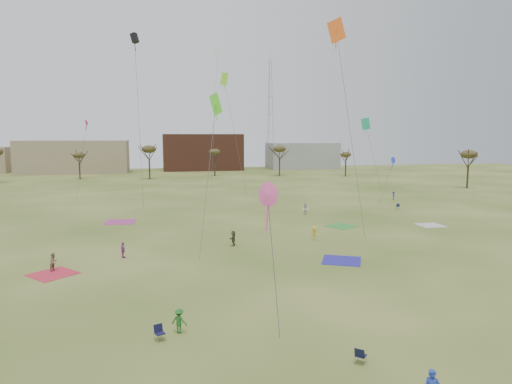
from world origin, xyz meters
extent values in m
plane|color=#394F18|center=(0.00, 0.00, 0.00)|extent=(260.00, 260.00, 0.00)
imported|color=#206223|center=(-8.93, -8.09, 0.72)|extent=(1.08, 0.93, 1.44)
imported|color=#807652|center=(-18.62, 6.29, 0.78)|extent=(0.88, 0.95, 1.56)
imported|color=brown|center=(-2.47, 11.70, 0.79)|extent=(1.09, 1.53, 1.59)
imported|color=gold|center=(6.53, 12.28, 0.77)|extent=(1.10, 1.10, 1.53)
imported|color=#A4449B|center=(-13.25, 9.31, 0.74)|extent=(0.69, 0.94, 1.49)
imported|color=silver|center=(10.72, 27.63, 0.84)|extent=(1.00, 1.03, 1.68)
imported|color=navy|center=(31.05, 39.03, 0.74)|extent=(0.87, 1.09, 1.48)
cube|color=red|center=(-18.54, 5.35, 0.00)|extent=(4.53, 4.53, 0.03)
cube|color=#27239A|center=(6.23, 4.04, 0.00)|extent=(4.52, 4.52, 0.03)
cube|color=beige|center=(23.76, 16.85, 0.00)|extent=(3.12, 3.12, 0.03)
cube|color=#A9347E|center=(-14.93, 27.68, 0.00)|extent=(4.20, 4.20, 0.03)
cube|color=green|center=(12.47, 18.80, 0.00)|extent=(4.47, 4.47, 0.03)
cube|color=black|center=(-10.03, -8.84, 0.42)|extent=(0.65, 0.65, 0.04)
cube|color=black|center=(-10.11, -8.63, 0.65)|extent=(0.51, 0.31, 0.44)
cube|color=#131735|center=(-0.29, -13.56, 0.42)|extent=(0.71, 0.71, 0.04)
cube|color=#131735|center=(-0.45, -13.73, 0.65)|extent=(0.45, 0.44, 0.44)
cube|color=#141C39|center=(26.23, 29.24, 0.42)|extent=(0.70, 0.70, 0.04)
cube|color=#141C39|center=(26.42, 29.38, 0.65)|extent=(0.41, 0.48, 0.44)
cone|color=#DF468F|center=(-4.47, -11.09, 8.29)|extent=(1.30, 0.09, 1.30)
cube|color=#DF468F|center=(-4.47, -11.09, 7.46)|extent=(0.08, 0.08, 2.13)
cylinder|color=#4C4C51|center=(-4.23, -11.48, 4.60)|extent=(0.53, 0.83, 7.40)
cube|color=white|center=(2.30, 58.10, 28.00)|extent=(0.72, 0.72, 1.23)
cube|color=white|center=(2.30, 58.10, 27.28)|extent=(0.08, 0.08, 1.85)
cylinder|color=#4C4C51|center=(1.36, 56.79, 14.45)|extent=(1.93, 2.68, 27.10)
cube|color=black|center=(-12.46, 31.10, 24.31)|extent=(0.74, 0.74, 1.27)
cube|color=black|center=(-12.46, 31.10, 23.58)|extent=(0.08, 0.08, 1.90)
cylinder|color=#4C4C51|center=(-12.25, 31.82, 12.61)|extent=(0.47, 1.47, 23.42)
cone|color=#D11657|center=(-21.03, 44.74, 13.46)|extent=(0.93, 0.07, 0.93)
cube|color=#D11657|center=(-21.03, 44.74, 12.87)|extent=(0.08, 0.08, 1.53)
cylinder|color=#4C4C51|center=(-21.79, 42.87, 7.18)|extent=(1.57, 3.79, 12.57)
cube|color=#E95918|center=(7.76, 10.20, 21.66)|extent=(1.13, 1.13, 2.22)
cube|color=#E95918|center=(7.76, 10.20, 20.89)|extent=(0.08, 0.08, 1.99)
cylinder|color=#4C4C51|center=(8.86, 8.56, 11.28)|extent=(2.25, 3.33, 20.77)
cube|color=#5FEC29|center=(-4.68, 7.42, 14.09)|extent=(0.93, 0.93, 1.82)
cube|color=#5FEC29|center=(-4.68, 7.42, 13.45)|extent=(0.08, 0.08, 1.64)
cylinder|color=#4C4C51|center=(-5.68, 5.62, 7.50)|extent=(2.06, 3.64, 13.20)
cone|color=blue|center=(26.76, 32.02, 7.47)|extent=(1.05, 0.08, 1.05)
cube|color=blue|center=(26.76, 32.02, 6.81)|extent=(0.08, 0.08, 1.71)
cylinder|color=#4C4C51|center=(25.16, 31.02, 4.19)|extent=(3.24, 2.06, 6.59)
cube|color=#79D022|center=(1.30, 42.50, 20.72)|extent=(1.03, 1.03, 2.03)
cube|color=#79D022|center=(1.30, 42.50, 20.01)|extent=(0.08, 0.08, 1.83)
cylinder|color=#4C4C51|center=(3.22, 42.81, 10.81)|extent=(3.89, 0.66, 19.82)
cube|color=#1BA579|center=(28.96, 46.55, 13.61)|extent=(1.09, 1.09, 2.14)
cube|color=#1BA579|center=(28.96, 46.55, 12.86)|extent=(0.08, 0.08, 1.92)
cylinder|color=#4C4C51|center=(30.54, 46.00, 7.25)|extent=(3.21, 1.15, 12.72)
cylinder|color=#3A2B1E|center=(-30.00, 92.00, 2.16)|extent=(0.40, 0.40, 4.32)
ellipsoid|color=#473D1E|center=(-30.00, 92.00, 6.34)|extent=(3.02, 3.02, 1.58)
cylinder|color=#3A2B1E|center=(-12.00, 88.00, 2.70)|extent=(0.40, 0.40, 5.40)
ellipsoid|color=#473D1E|center=(-12.00, 88.00, 7.92)|extent=(3.78, 3.78, 1.98)
cylinder|color=#3A2B1E|center=(6.00, 94.00, 2.34)|extent=(0.40, 0.40, 4.68)
ellipsoid|color=#473D1E|center=(6.00, 94.00, 6.86)|extent=(3.28, 3.28, 1.72)
cylinder|color=#3A2B1E|center=(24.00, 90.00, 2.64)|extent=(0.40, 0.40, 5.28)
ellipsoid|color=#473D1E|center=(24.00, 90.00, 7.74)|extent=(3.70, 3.70, 1.94)
cylinder|color=#3A2B1E|center=(42.00, 85.00, 2.10)|extent=(0.40, 0.40, 4.20)
ellipsoid|color=#473D1E|center=(42.00, 85.00, 6.16)|extent=(2.94, 2.94, 1.54)
cylinder|color=#3A2B1E|center=(56.00, 52.00, 2.52)|extent=(0.40, 0.40, 5.04)
ellipsoid|color=#473D1E|center=(56.00, 52.00, 7.39)|extent=(3.53, 3.53, 1.85)
cube|color=#937F60|center=(-35.00, 115.00, 5.00)|extent=(32.00, 14.00, 10.00)
cube|color=brown|center=(5.00, 120.00, 6.00)|extent=(26.00, 16.00, 12.00)
cube|color=gray|center=(40.00, 118.00, 4.50)|extent=(24.00, 12.00, 9.00)
cylinder|color=#9EA3A8|center=(30.90, 125.00, 19.00)|extent=(0.16, 0.16, 38.00)
cylinder|color=#9EA3A8|center=(29.55, 125.78, 19.00)|extent=(0.16, 0.16, 38.00)
cylinder|color=#9EA3A8|center=(29.55, 124.22, 19.00)|extent=(0.16, 0.16, 38.00)
cylinder|color=#9EA3A8|center=(30.00, 125.00, 39.50)|extent=(0.10, 0.10, 3.00)
camera|label=1|loc=(-9.91, -33.03, 11.22)|focal=31.48mm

